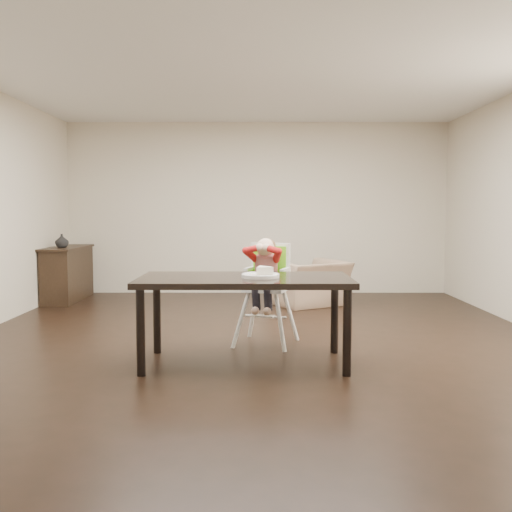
{
  "coord_description": "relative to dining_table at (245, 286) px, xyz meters",
  "views": [
    {
      "loc": [
        -0.01,
        -5.58,
        1.31
      ],
      "look_at": [
        -0.02,
        -0.42,
        0.9
      ],
      "focal_mm": 40.0,
      "sensor_mm": 36.0,
      "label": 1
    }
  ],
  "objects": [
    {
      "name": "ground",
      "position": [
        0.11,
        0.76,
        -0.67
      ],
      "size": [
        7.0,
        7.0,
        0.0
      ],
      "primitive_type": "plane",
      "color": "black",
      "rests_on": "ground"
    },
    {
      "name": "armchair",
      "position": [
        0.83,
        3.04,
        -0.26
      ],
      "size": [
        1.13,
        1.01,
        0.83
      ],
      "primitive_type": "imported",
      "rotation": [
        0.0,
        0.0,
        3.66
      ],
      "color": "tan",
      "rests_on": "ground"
    },
    {
      "name": "dining_table",
      "position": [
        0.0,
        0.0,
        0.0
      ],
      "size": [
        1.8,
        0.9,
        0.75
      ],
      "color": "black",
      "rests_on": "ground"
    },
    {
      "name": "vase",
      "position": [
        -2.67,
        3.25,
        0.21
      ],
      "size": [
        0.22,
        0.23,
        0.19
      ],
      "primitive_type": "imported",
      "rotation": [
        0.0,
        0.0,
        -0.19
      ],
      "color": "#99999E",
      "rests_on": "sideboard"
    },
    {
      "name": "sideboard",
      "position": [
        -2.67,
        3.46,
        -0.27
      ],
      "size": [
        0.44,
        1.26,
        0.79
      ],
      "color": "black",
      "rests_on": "ground"
    },
    {
      "name": "high_chair",
      "position": [
        0.2,
        0.74,
        0.07
      ],
      "size": [
        0.55,
        0.55,
        1.05
      ],
      "rotation": [
        0.0,
        0.0,
        -0.3
      ],
      "color": "white",
      "rests_on": "ground"
    },
    {
      "name": "plate",
      "position": [
        0.14,
        -0.03,
        0.11
      ],
      "size": [
        0.37,
        0.37,
        0.09
      ],
      "rotation": [
        0.0,
        0.0,
        -0.15
      ],
      "color": "white",
      "rests_on": "dining_table"
    },
    {
      "name": "room_walls",
      "position": [
        0.11,
        0.76,
        1.18
      ],
      "size": [
        6.02,
        7.02,
        2.71
      ],
      "color": "beige",
      "rests_on": "ground"
    }
  ]
}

